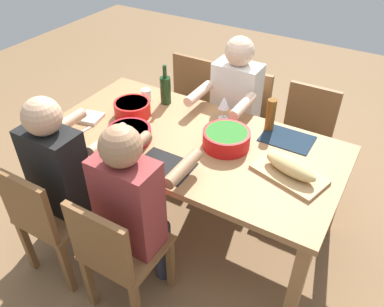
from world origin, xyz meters
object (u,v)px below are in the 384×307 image
object	(u,v)px
diner_far_center	(134,203)
serving_bowl_fruit	(132,108)
diner_near_center	(233,104)
napkin_stack	(91,118)
dining_table	(192,150)
diner_far_right	(63,171)
chair_near_center	(241,117)
chair_far_center	(116,253)
chair_near_left	(303,136)
chair_far_right	(48,216)
wine_glass	(224,104)
beer_bottle	(271,115)
chair_near_right	(187,101)
serving_bowl_pasta	(129,134)
cutting_board	(289,174)
bread_loaf	(291,167)
wine_bottle	(165,89)
cup_near_right	(146,95)
serving_bowl_greens	(226,138)

from	to	relation	value
diner_far_center	serving_bowl_fruit	distance (m)	0.83
diner_near_center	napkin_stack	bearing A→B (deg)	46.35
dining_table	diner_far_right	world-z (taller)	diner_far_right
dining_table	diner_far_center	xyz separation A→B (m)	(-0.00, 0.61, 0.04)
chair_near_center	napkin_stack	bearing A→B (deg)	52.54
chair_far_center	chair_near_left	size ratio (longest dim) A/B	1.00
chair_near_left	chair_far_right	bearing A→B (deg)	56.86
chair_far_right	wine_glass	bearing A→B (deg)	-117.16
chair_far_right	beer_bottle	bearing A→B (deg)	-127.83
chair_near_right	serving_bowl_fruit	size ratio (longest dim) A/B	3.42
diner_near_center	diner_far_right	world-z (taller)	same
serving_bowl_pasta	chair_far_right	bearing A→B (deg)	72.68
diner_far_right	chair_near_left	distance (m)	1.75
dining_table	chair_near_center	world-z (taller)	chair_near_center
chair_far_right	cutting_board	distance (m)	1.42
chair_near_left	beer_bottle	xyz separation A→B (m)	(0.14, 0.44, 0.37)
bread_loaf	chair_far_right	bearing A→B (deg)	33.32
serving_bowl_pasta	wine_bottle	distance (m)	0.52
chair_far_right	chair_near_center	bearing A→B (deg)	-108.08
chair_near_center	chair_near_right	xyz separation A→B (m)	(0.52, 0.00, 0.00)
serving_bowl_pasta	bread_loaf	size ratio (longest dim) A/B	0.86
dining_table	chair_near_right	distance (m)	0.96
beer_bottle	cup_near_right	distance (m)	0.92
chair_far_center	diner_near_center	distance (m)	1.42
dining_table	beer_bottle	distance (m)	0.55
chair_far_center	chair_near_left	world-z (taller)	same
chair_near_right	cutting_board	xyz separation A→B (m)	(-1.16, 0.82, 0.27)
diner_far_center	diner_near_center	size ratio (longest dim) A/B	1.00
diner_far_center	serving_bowl_greens	size ratio (longest dim) A/B	4.13
chair_far_center	serving_bowl_fruit	size ratio (longest dim) A/B	3.42
wine_glass	cup_near_right	size ratio (longest dim) A/B	1.90
dining_table	chair_far_center	world-z (taller)	chair_far_center
dining_table	cup_near_right	distance (m)	0.62
diner_near_center	wine_bottle	distance (m)	0.52
napkin_stack	serving_bowl_pasta	bearing A→B (deg)	170.64
diner_far_center	wine_glass	size ratio (longest dim) A/B	7.23
cutting_board	bread_loaf	bearing A→B (deg)	0.00
diner_far_right	wine_bottle	bearing A→B (deg)	-97.21
serving_bowl_greens	wine_bottle	world-z (taller)	wine_bottle
diner_near_center	chair_near_right	bearing A→B (deg)	-19.56
chair_near_center	chair_near_left	xyz separation A→B (m)	(-0.52, 0.00, 0.00)
serving_bowl_pasta	cutting_board	distance (m)	1.00
chair_near_center	diner_near_center	world-z (taller)	diner_near_center
chair_near_center	serving_bowl_pasta	distance (m)	1.09
serving_bowl_greens	wine_glass	xyz separation A→B (m)	(0.16, -0.28, 0.05)
diner_far_right	serving_bowl_fruit	xyz separation A→B (m)	(-0.01, -0.65, 0.10)
cutting_board	chair_far_center	bearing A→B (deg)	49.80
serving_bowl_fruit	napkin_stack	distance (m)	0.29
diner_far_center	cutting_board	world-z (taller)	diner_far_center
bread_loaf	beer_bottle	distance (m)	0.47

